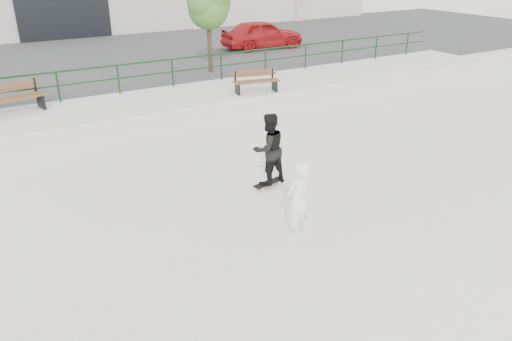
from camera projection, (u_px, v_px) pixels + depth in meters
ground at (341, 238)px, 9.66m from camera, size 120.00×120.00×0.00m
ledge at (161, 106)px, 17.01m from camera, size 30.00×3.00×0.50m
parking_strip at (96, 62)px, 23.68m from camera, size 60.00×14.00×0.50m
railing at (146, 69)px, 17.63m from camera, size 28.00×0.06×1.03m
bench_left at (12, 99)px, 15.22m from camera, size 2.06×0.97×0.92m
bench_right at (256, 81)px, 17.53m from camera, size 1.73×0.82×0.77m
tree at (209, 4)px, 19.61m from camera, size 2.00×1.78×3.56m
red_car at (262, 34)px, 25.31m from camera, size 4.27×1.92×1.42m
skateboard at (268, 183)px, 11.76m from camera, size 0.80×0.34×0.09m
standing_skater at (269, 149)px, 11.41m from camera, size 0.85×0.68×1.69m
seated_skater at (298, 201)px, 9.35m from camera, size 0.63×0.48×1.58m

